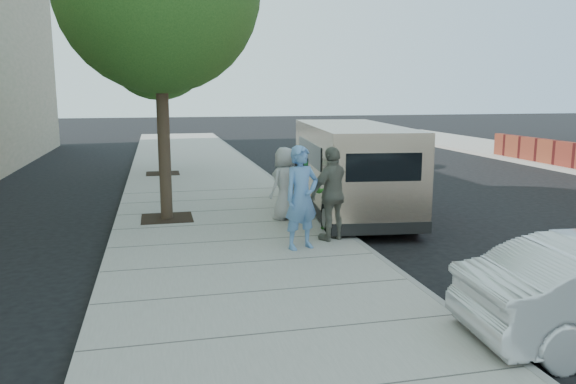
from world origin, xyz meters
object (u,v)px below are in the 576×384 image
at_px(tree_far, 159,41).
at_px(person_green_shirt, 331,192).
at_px(person_officer, 301,198).
at_px(person_striped_polo, 333,194).
at_px(person_gray_shirt, 285,183).
at_px(parking_meter, 302,175).
at_px(van, 351,168).

xyz_separation_m(tree_far, person_green_shirt, (3.45, -9.50, -3.92)).
xyz_separation_m(person_officer, person_striped_polo, (0.78, 0.46, -0.04)).
bearing_deg(person_gray_shirt, person_striped_polo, 67.03).
xyz_separation_m(person_gray_shirt, person_striped_polo, (0.52, -2.07, 0.10)).
bearing_deg(person_green_shirt, person_officer, 46.09).
xyz_separation_m(person_green_shirt, person_gray_shirt, (-0.77, 1.18, 0.04)).
bearing_deg(person_officer, parking_meter, 56.60).
bearing_deg(parking_meter, person_striped_polo, -96.30).
bearing_deg(person_green_shirt, parking_meter, -77.16).
height_order(tree_far, parking_meter, tree_far).
bearing_deg(person_officer, van, 38.01).
height_order(tree_far, person_gray_shirt, tree_far).
distance_m(tree_far, person_gray_shirt, 9.56).
distance_m(tree_far, person_officer, 11.73).
bearing_deg(person_officer, person_green_shirt, 33.91).
xyz_separation_m(tree_far, van, (4.57, -7.58, -3.66)).
bearing_deg(parking_meter, person_officer, -114.91).
bearing_deg(person_striped_polo, tree_far, -97.14).
bearing_deg(tree_far, person_officer, -77.38).
bearing_deg(tree_far, person_gray_shirt, -72.13).
xyz_separation_m(tree_far, person_gray_shirt, (2.68, -8.32, -3.88)).
distance_m(van, person_officer, 3.91).
height_order(van, person_gray_shirt, van).
height_order(tree_far, person_officer, tree_far).
bearing_deg(person_striped_polo, van, -140.16).
relative_size(tree_far, person_green_shirt, 3.97).
xyz_separation_m(van, person_green_shirt, (-1.11, -1.92, -0.25)).
bearing_deg(person_officer, person_striped_polo, 12.00).
bearing_deg(person_gray_shirt, tree_far, -109.28).
distance_m(person_officer, person_striped_polo, 0.90).
relative_size(parking_meter, van, 0.23).
bearing_deg(tree_far, parking_meter, -69.96).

